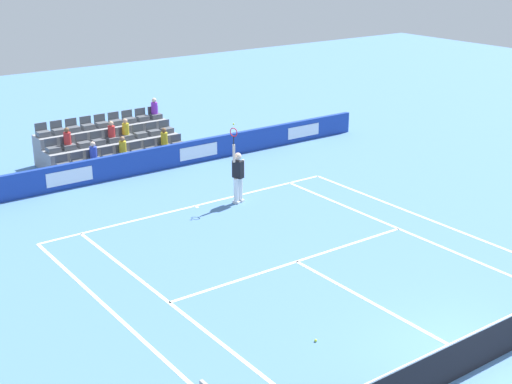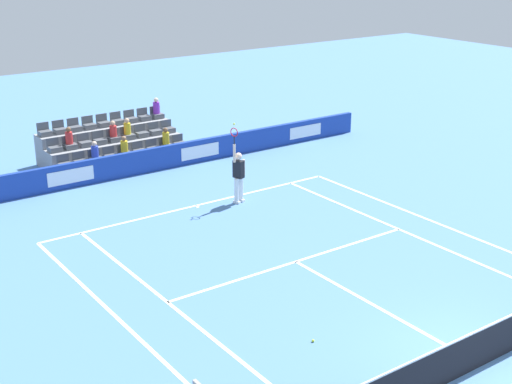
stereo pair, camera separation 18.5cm
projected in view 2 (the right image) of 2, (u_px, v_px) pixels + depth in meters
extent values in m
plane|color=#4C7AB2|center=(482.00, 365.00, 15.45)|extent=(80.00, 80.00, 0.00)
cube|color=white|center=(195.00, 206.00, 24.56)|extent=(10.97, 0.10, 0.01)
cube|color=white|center=(296.00, 262.00, 20.35)|extent=(8.23, 0.10, 0.01)
cube|color=white|center=(376.00, 306.00, 17.90)|extent=(0.10, 6.40, 0.01)
cube|color=white|center=(176.00, 309.00, 17.75)|extent=(0.10, 11.89, 0.01)
cube|color=white|center=(409.00, 234.00, 22.26)|extent=(0.10, 11.89, 0.01)
cube|color=white|center=(126.00, 326.00, 17.00)|extent=(0.10, 11.89, 0.01)
cube|color=white|center=(439.00, 224.00, 23.01)|extent=(0.10, 11.89, 0.01)
cube|color=white|center=(197.00, 207.00, 24.49)|extent=(0.10, 0.20, 0.01)
cube|color=#193899|center=(138.00, 162.00, 27.68)|extent=(21.90, 0.20, 0.93)
cube|color=white|center=(306.00, 131.00, 32.09)|extent=(1.75, 0.01, 0.52)
cube|color=white|center=(200.00, 151.00, 29.09)|extent=(1.75, 0.01, 0.52)
cube|color=white|center=(71.00, 176.00, 26.10)|extent=(1.75, 0.01, 0.52)
cube|color=black|center=(484.00, 347.00, 15.29)|extent=(11.77, 0.02, 0.92)
cube|color=white|center=(487.00, 327.00, 15.13)|extent=(11.77, 0.04, 0.04)
cylinder|color=white|center=(241.00, 189.00, 24.83)|extent=(0.16, 0.16, 0.90)
cylinder|color=white|center=(237.00, 191.00, 24.65)|extent=(0.16, 0.16, 0.90)
cube|color=white|center=(241.00, 200.00, 24.97)|extent=(0.19, 0.28, 0.08)
cube|color=white|center=(237.00, 202.00, 24.79)|extent=(0.19, 0.28, 0.08)
cube|color=black|center=(239.00, 169.00, 24.49)|extent=(0.32, 0.41, 0.60)
sphere|color=beige|center=(238.00, 156.00, 24.33)|extent=(0.24, 0.24, 0.24)
cylinder|color=beige|center=(234.00, 153.00, 24.12)|extent=(0.09, 0.09, 0.62)
cylinder|color=beige|center=(244.00, 167.00, 24.62)|extent=(0.09, 0.09, 0.56)
cylinder|color=black|center=(234.00, 140.00, 23.97)|extent=(0.04, 0.04, 0.28)
torus|color=red|center=(234.00, 132.00, 23.87)|extent=(0.12, 0.30, 0.31)
sphere|color=#D1E533|center=(234.00, 124.00, 23.78)|extent=(0.07, 0.07, 0.07)
cube|color=gray|center=(126.00, 162.00, 28.59)|extent=(5.58, 0.95, 0.42)
cube|color=#545960|center=(180.00, 145.00, 29.84)|extent=(0.48, 0.44, 0.20)
cube|color=#545960|center=(177.00, 138.00, 29.91)|extent=(0.48, 0.04, 0.30)
cube|color=#545960|center=(167.00, 147.00, 29.50)|extent=(0.48, 0.44, 0.20)
cube|color=#545960|center=(164.00, 140.00, 29.57)|extent=(0.48, 0.04, 0.30)
cube|color=#545960|center=(153.00, 149.00, 29.17)|extent=(0.48, 0.44, 0.20)
cube|color=#545960|center=(151.00, 142.00, 29.23)|extent=(0.48, 0.04, 0.30)
cube|color=#545960|center=(139.00, 152.00, 28.83)|extent=(0.48, 0.44, 0.20)
cube|color=#545960|center=(137.00, 145.00, 28.90)|extent=(0.48, 0.04, 0.30)
cube|color=#545960|center=(125.00, 155.00, 28.49)|extent=(0.48, 0.44, 0.20)
cube|color=#545960|center=(123.00, 147.00, 28.56)|extent=(0.48, 0.04, 0.30)
cube|color=#545960|center=(111.00, 157.00, 28.15)|extent=(0.48, 0.44, 0.20)
cube|color=#545960|center=(108.00, 150.00, 28.22)|extent=(0.48, 0.04, 0.30)
cube|color=#545960|center=(96.00, 160.00, 27.81)|extent=(0.48, 0.44, 0.20)
cube|color=#545960|center=(93.00, 152.00, 27.88)|extent=(0.48, 0.04, 0.30)
cube|color=#545960|center=(81.00, 163.00, 27.47)|extent=(0.48, 0.44, 0.20)
cube|color=#545960|center=(78.00, 155.00, 27.54)|extent=(0.48, 0.04, 0.30)
cube|color=#545960|center=(65.00, 166.00, 27.13)|extent=(0.48, 0.44, 0.20)
cube|color=#545960|center=(63.00, 158.00, 27.20)|extent=(0.48, 0.04, 0.30)
cube|color=gray|center=(115.00, 151.00, 29.25)|extent=(5.58, 0.95, 0.84)
cube|color=#545960|center=(168.00, 130.00, 30.43)|extent=(0.48, 0.44, 0.20)
cube|color=#545960|center=(166.00, 123.00, 30.50)|extent=(0.48, 0.04, 0.30)
cube|color=#545960|center=(155.00, 132.00, 30.09)|extent=(0.48, 0.44, 0.20)
cube|color=#545960|center=(153.00, 125.00, 30.16)|extent=(0.48, 0.04, 0.30)
cube|color=#545960|center=(142.00, 134.00, 29.75)|extent=(0.48, 0.44, 0.20)
cube|color=#545960|center=(139.00, 128.00, 29.82)|extent=(0.48, 0.04, 0.30)
cube|color=#545960|center=(128.00, 137.00, 29.41)|extent=(0.48, 0.44, 0.20)
cube|color=#545960|center=(126.00, 130.00, 29.48)|extent=(0.48, 0.04, 0.30)
cube|color=#545960|center=(114.00, 139.00, 29.07)|extent=(0.48, 0.44, 0.20)
cube|color=#545960|center=(112.00, 132.00, 29.14)|extent=(0.48, 0.04, 0.30)
cube|color=#545960|center=(100.00, 141.00, 28.74)|extent=(0.48, 0.44, 0.20)
cube|color=#545960|center=(97.00, 134.00, 28.80)|extent=(0.48, 0.04, 0.30)
cube|color=#545960|center=(85.00, 144.00, 28.40)|extent=(0.48, 0.44, 0.20)
cube|color=#545960|center=(83.00, 137.00, 28.47)|extent=(0.48, 0.04, 0.30)
cube|color=#545960|center=(70.00, 146.00, 28.06)|extent=(0.48, 0.44, 0.20)
cube|color=#545960|center=(68.00, 139.00, 28.13)|extent=(0.48, 0.04, 0.30)
cube|color=#545960|center=(55.00, 149.00, 27.72)|extent=(0.48, 0.44, 0.20)
cube|color=#545960|center=(52.00, 142.00, 27.79)|extent=(0.48, 0.04, 0.30)
cube|color=gray|center=(105.00, 141.00, 29.91)|extent=(5.58, 0.95, 1.26)
cube|color=#545960|center=(157.00, 116.00, 31.02)|extent=(0.48, 0.44, 0.20)
cube|color=#545960|center=(155.00, 109.00, 31.09)|extent=(0.48, 0.04, 0.30)
cube|color=#545960|center=(144.00, 118.00, 30.68)|extent=(0.48, 0.44, 0.20)
cube|color=#545960|center=(142.00, 111.00, 30.75)|extent=(0.48, 0.04, 0.30)
cube|color=#545960|center=(131.00, 120.00, 30.34)|extent=(0.48, 0.44, 0.20)
cube|color=#545960|center=(129.00, 113.00, 30.41)|extent=(0.48, 0.04, 0.30)
cube|color=#545960|center=(118.00, 122.00, 30.00)|extent=(0.48, 0.44, 0.20)
cube|color=#545960|center=(115.00, 115.00, 30.07)|extent=(0.48, 0.04, 0.30)
cube|color=#545960|center=(104.00, 124.00, 29.66)|extent=(0.48, 0.44, 0.20)
cube|color=#545960|center=(101.00, 117.00, 29.73)|extent=(0.48, 0.04, 0.30)
cube|color=#545960|center=(90.00, 126.00, 29.32)|extent=(0.48, 0.44, 0.20)
cube|color=#545960|center=(87.00, 119.00, 29.39)|extent=(0.48, 0.04, 0.30)
cube|color=#545960|center=(75.00, 129.00, 28.98)|extent=(0.48, 0.44, 0.20)
cube|color=#545960|center=(73.00, 122.00, 29.05)|extent=(0.48, 0.04, 0.30)
cube|color=#545960|center=(60.00, 131.00, 28.64)|extent=(0.48, 0.44, 0.20)
cube|color=#545960|center=(58.00, 124.00, 28.71)|extent=(0.48, 0.04, 0.30)
cube|color=#545960|center=(45.00, 133.00, 28.31)|extent=(0.48, 0.44, 0.20)
cube|color=#545960|center=(43.00, 126.00, 28.37)|extent=(0.48, 0.04, 0.30)
cylinder|color=yellow|center=(166.00, 138.00, 29.42)|extent=(0.28, 0.28, 0.50)
sphere|color=brown|center=(166.00, 130.00, 29.31)|extent=(0.20, 0.20, 0.20)
cylinder|color=yellow|center=(127.00, 129.00, 29.34)|extent=(0.28, 0.28, 0.46)
sphere|color=#D3A884|center=(127.00, 121.00, 29.23)|extent=(0.20, 0.20, 0.20)
cylinder|color=red|center=(113.00, 131.00, 29.00)|extent=(0.28, 0.28, 0.44)
sphere|color=#D3A884|center=(113.00, 123.00, 28.90)|extent=(0.20, 0.20, 0.20)
cylinder|color=red|center=(69.00, 138.00, 27.98)|extent=(0.28, 0.28, 0.47)
sphere|color=brown|center=(68.00, 130.00, 27.87)|extent=(0.20, 0.20, 0.20)
cylinder|color=purple|center=(156.00, 108.00, 30.94)|extent=(0.28, 0.28, 0.49)
sphere|color=beige|center=(156.00, 100.00, 30.83)|extent=(0.20, 0.20, 0.20)
cylinder|color=blue|center=(95.00, 152.00, 27.74)|extent=(0.28, 0.28, 0.44)
sphere|color=beige|center=(94.00, 144.00, 27.63)|extent=(0.20, 0.20, 0.20)
cylinder|color=yellow|center=(124.00, 146.00, 28.42)|extent=(0.28, 0.28, 0.44)
sphere|color=#9E7251|center=(124.00, 139.00, 28.31)|extent=(0.20, 0.20, 0.20)
sphere|color=#D1E533|center=(313.00, 341.00, 16.33)|extent=(0.07, 0.07, 0.07)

